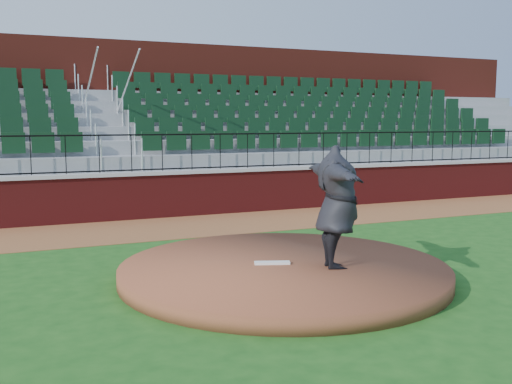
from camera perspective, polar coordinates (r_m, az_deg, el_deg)
ground at (r=10.45m, az=3.32°, el=-8.01°), size 90.00×90.00×0.00m
warning_track at (r=15.35m, az=-5.84°, el=-3.19°), size 34.00×3.20×0.01m
field_wall at (r=16.77m, az=-7.53°, el=-0.30°), size 34.00×0.35×1.20m
wall_cap at (r=16.71m, az=-7.57°, el=1.92°), size 34.00×0.45×0.10m
wall_railing at (r=16.67m, az=-7.60°, el=3.80°), size 34.00×0.05×1.00m
seating_stands at (r=19.28m, az=-9.87°, el=5.66°), size 34.00×5.10×4.60m
concourse_wall at (r=22.01m, az=-11.64°, el=6.94°), size 34.00×0.50×5.50m
pitchers_mound at (r=10.23m, az=2.67°, el=-7.61°), size 5.59×5.59×0.25m
pitching_rubber at (r=10.18m, az=1.57°, el=-6.84°), size 0.62×0.35×0.04m
pitcher at (r=9.83m, az=7.79°, el=-1.45°), size 1.29×2.60×2.04m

